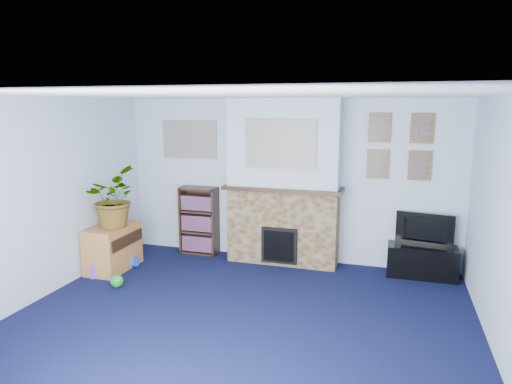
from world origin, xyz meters
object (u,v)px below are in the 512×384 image
(tv_stand, at_px, (422,261))
(bookshelf, at_px, (199,222))
(sideboard, at_px, (113,245))
(television, at_px, (424,230))

(tv_stand, relative_size, bookshelf, 0.86)
(bookshelf, relative_size, sideboard, 1.28)
(tv_stand, bearing_deg, television, 90.00)
(tv_stand, xyz_separation_m, television, (-0.00, 0.02, 0.42))
(television, bearing_deg, sideboard, 22.86)
(television, height_order, bookshelf, bookshelf)
(bookshelf, distance_m, sideboard, 1.37)
(bookshelf, bearing_deg, tv_stand, -1.32)
(tv_stand, height_order, television, television)
(sideboard, bearing_deg, tv_stand, 12.92)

